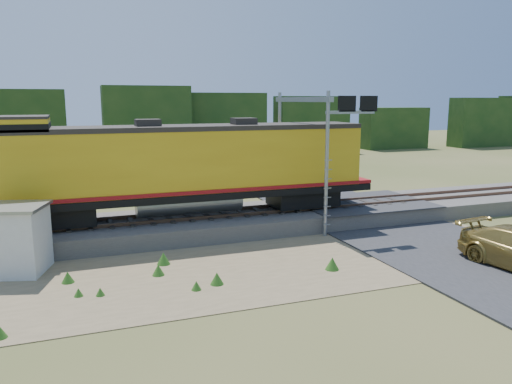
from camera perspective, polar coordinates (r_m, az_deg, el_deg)
name	(u,v)px	position (r m, az deg, el deg)	size (l,w,h in m)	color
ground	(290,264)	(19.83, 3.90, -8.27)	(140.00, 140.00, 0.00)	#475123
ballast	(241,221)	(25.09, -1.71, -3.28)	(70.00, 5.00, 0.80)	slate
rails	(241,211)	(24.98, -1.72, -2.21)	(70.00, 1.54, 0.16)	brown
dirt_shoulder	(238,266)	(19.58, -2.11, -8.45)	(26.00, 8.00, 0.03)	#8C7754
road	(424,240)	(23.99, 18.65, -5.25)	(7.00, 66.00, 0.86)	#38383A
tree_line_north	(147,131)	(55.75, -12.37, 6.85)	(130.00, 3.00, 6.50)	#193814
weed_clumps	(203,274)	(18.83, -6.12, -9.34)	(15.00, 6.20, 0.56)	#30651D
locomotive	(183,166)	(23.82, -8.32, 2.99)	(18.43, 2.81, 4.76)	black
shed	(16,239)	(20.52, -25.76, -4.87)	(2.69, 2.69, 2.57)	silver
signal_gantry	(313,126)	(25.18, 6.53, 7.54)	(2.69, 6.20, 6.78)	gray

